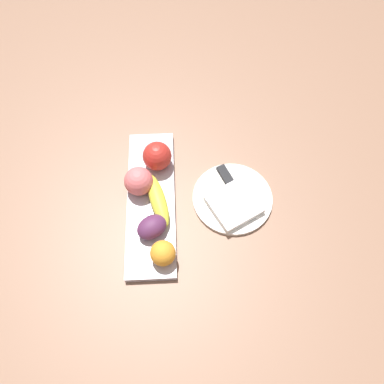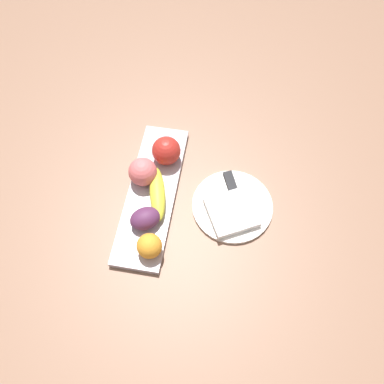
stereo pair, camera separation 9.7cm
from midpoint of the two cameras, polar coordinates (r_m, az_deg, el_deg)
name	(u,v)px [view 2 (the right image)]	position (r m, az deg, el deg)	size (l,w,h in m)	color
ground_plane	(160,196)	(1.02, -2.20, -0.87)	(2.40, 2.40, 0.00)	#8B644E
fruit_tray	(152,193)	(1.01, -3.31, -0.44)	(0.43, 0.12, 0.02)	#BCB4C3
apple	(166,151)	(1.02, -1.30, 6.01)	(0.08, 0.08, 0.08)	red
banana	(158,193)	(0.98, -2.33, -0.49)	(0.16, 0.04, 0.04)	yellow
orange_near_apple	(149,246)	(0.91, -3.40, -8.40)	(0.06, 0.06, 0.06)	orange
peach	(143,172)	(0.99, -4.67, 2.79)	(0.08, 0.08, 0.08)	#E6686A
grape_bunch	(145,219)	(0.94, -4.15, -4.28)	(0.08, 0.06, 0.05)	#56284D
dinner_plate	(232,206)	(1.01, 8.82, -2.33)	(0.21, 0.21, 0.01)	white
folded_napkin	(232,212)	(0.99, 8.80, -3.31)	(0.11, 0.12, 0.02)	white
knife	(233,191)	(1.02, 8.97, -0.13)	(0.17, 0.09, 0.01)	silver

